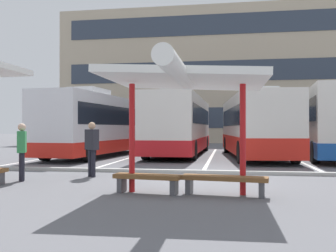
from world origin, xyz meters
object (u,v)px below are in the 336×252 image
object	(u,v)px
coach_bus_2	(255,127)
bench_2	(147,179)
coach_bus_1	(181,126)
waiting_passenger_2	(22,148)
waiting_shelter_1	(185,81)
bench_3	(224,181)
coach_bus_0	(100,126)
waiting_passenger_1	(92,145)
coach_bus_3	(329,124)

from	to	relation	value
coach_bus_2	bench_2	size ratio (longest dim) A/B	6.38
coach_bus_1	bench_2	size ratio (longest dim) A/B	6.73
waiting_passenger_2	waiting_shelter_1	bearing A→B (deg)	-17.36
bench_3	coach_bus_0	bearing A→B (deg)	121.51
coach_bus_0	waiting_passenger_1	size ratio (longest dim) A/B	6.14
coach_bus_0	bench_3	size ratio (longest dim) A/B	5.34
coach_bus_0	waiting_shelter_1	distance (m)	12.91
waiting_shelter_1	bench_2	size ratio (longest dim) A/B	2.92
bench_3	waiting_shelter_1	bearing A→B (deg)	-173.11
coach_bus_3	bench_2	bearing A→B (deg)	-120.35
bench_2	coach_bus_2	bearing A→B (deg)	74.12
coach_bus_1	coach_bus_2	distance (m)	4.39
bench_3	waiting_passenger_2	bearing A→B (deg)	166.19
waiting_shelter_1	waiting_passenger_2	world-z (taller)	waiting_shelter_1
waiting_passenger_1	waiting_passenger_2	world-z (taller)	waiting_passenger_1
coach_bus_0	waiting_passenger_2	size ratio (longest dim) A/B	6.33
bench_2	waiting_passenger_1	size ratio (longest dim) A/B	0.95
coach_bus_3	waiting_passenger_1	size ratio (longest dim) A/B	6.56
coach_bus_2	waiting_passenger_1	distance (m)	10.53
waiting_shelter_1	waiting_passenger_2	bearing A→B (deg)	162.64
coach_bus_3	waiting_shelter_1	bearing A→B (deg)	-116.89
waiting_passenger_1	waiting_passenger_2	distance (m)	2.08
bench_3	waiting_passenger_2	distance (m)	6.05
waiting_shelter_1	waiting_passenger_2	xyz separation A→B (m)	(-4.94, 1.55, -1.66)
waiting_shelter_1	coach_bus_0	bearing A→B (deg)	117.84
waiting_shelter_1	waiting_passenger_2	distance (m)	5.44
coach_bus_0	waiting_passenger_1	xyz separation A→B (m)	(2.73, -8.59, -0.67)
coach_bus_3	waiting_shelter_1	world-z (taller)	coach_bus_3
coach_bus_2	waiting_passenger_1	world-z (taller)	coach_bus_2
coach_bus_1	bench_3	size ratio (longest dim) A/B	5.58
coach_bus_1	waiting_passenger_1	size ratio (longest dim) A/B	6.41
coach_bus_3	waiting_shelter_1	distance (m)	13.84
coach_bus_0	coach_bus_3	size ratio (longest dim) A/B	0.94
waiting_passenger_1	coach_bus_1	bearing A→B (deg)	81.54
coach_bus_1	bench_2	xyz separation A→B (m)	(0.84, -13.03, -1.35)
waiting_shelter_1	waiting_passenger_1	distance (m)	4.60
waiting_passenger_2	coach_bus_3	bearing A→B (deg)	43.92
coach_bus_0	bench_3	bearing A→B (deg)	-58.49
coach_bus_3	waiting_passenger_2	xyz separation A→B (m)	(-11.19, -10.78, -0.81)
coach_bus_2	bench_3	xyz separation A→B (m)	(-1.48, -11.54, -1.26)
bench_3	coach_bus_3	bearing A→B (deg)	66.35
coach_bus_2	waiting_passenger_2	distance (m)	12.49
coach_bus_1	waiting_passenger_2	xyz separation A→B (m)	(-3.21, -11.60, -0.71)
coach_bus_1	waiting_shelter_1	distance (m)	13.30
waiting_passenger_2	coach_bus_1	bearing A→B (deg)	74.56
coach_bus_3	bench_3	world-z (taller)	coach_bus_3
bench_3	waiting_passenger_2	world-z (taller)	waiting_passenger_2
bench_2	bench_3	size ratio (longest dim) A/B	0.83
waiting_shelter_1	coach_bus_2	bearing A→B (deg)	78.44
waiting_passenger_1	waiting_passenger_2	xyz separation A→B (m)	(-1.66, -1.24, -0.04)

